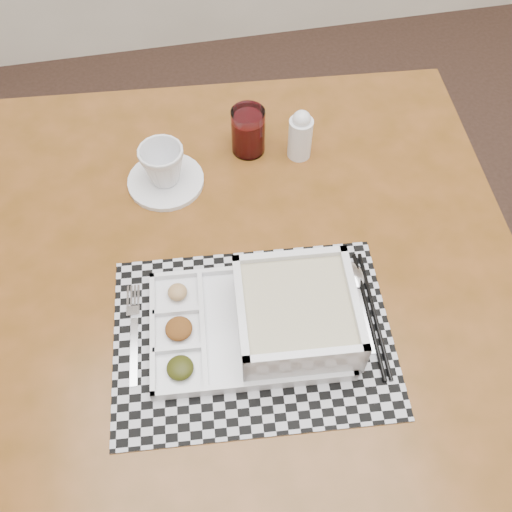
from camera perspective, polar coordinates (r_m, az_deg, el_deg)
The scene contains 10 objects.
dining_table at distance 1.08m, azimuth -1.47°, elevation -3.60°, with size 1.10×1.10×0.76m.
placemat at distance 0.94m, azimuth -0.31°, elevation -7.99°, with size 0.45×0.33×0.00m, color #AEAEB6.
serving_tray at distance 0.92m, azimuth 2.67°, elevation -6.21°, with size 0.35×0.25×0.09m.
fork at distance 0.97m, azimuth -12.23°, elevation -7.34°, with size 0.03×0.19×0.00m.
spoon at distance 1.01m, azimuth 9.93°, elevation -2.54°, with size 0.04×0.18×0.01m.
chopsticks at distance 0.98m, azimuth 11.47°, elevation -5.66°, with size 0.04×0.24×0.01m.
saucer at distance 1.15m, azimuth -9.00°, elevation 7.42°, with size 0.15×0.15×0.01m, color silver.
cup at distance 1.11m, azimuth -9.30°, elevation 8.97°, with size 0.09×0.09×0.08m, color silver.
juice_glass at distance 1.17m, azimuth -0.78°, elevation 12.24°, with size 0.07×0.07×0.10m.
creamer_bottle at distance 1.15m, azimuth 4.46°, elevation 12.00°, with size 0.05×0.05×0.11m.
Camera 1 is at (-0.88, 0.21, 1.61)m, focal length 40.00 mm.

